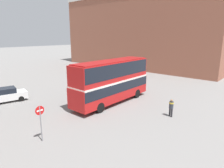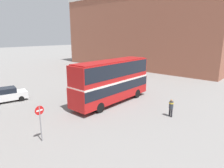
{
  "view_description": "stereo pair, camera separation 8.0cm",
  "coord_description": "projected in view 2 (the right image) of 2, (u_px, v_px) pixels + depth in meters",
  "views": [
    {
      "loc": [
        -14.31,
        -13.97,
        7.4
      ],
      "look_at": [
        1.86,
        0.21,
        2.14
      ],
      "focal_mm": 32.0,
      "sensor_mm": 36.0,
      "label": 1
    },
    {
      "loc": [
        -14.26,
        -14.03,
        7.4
      ],
      "look_at": [
        1.86,
        0.21,
        2.14
      ],
      "focal_mm": 32.0,
      "sensor_mm": 36.0,
      "label": 2
    }
  ],
  "objects": [
    {
      "name": "building_row_right",
      "position": [
        138.0,
        32.0,
        46.48
      ],
      "size": [
        10.04,
        38.75,
        16.46
      ],
      "color": "#935642",
      "rests_on": "ground_plane"
    },
    {
      "name": "no_entry_sign",
      "position": [
        40.0,
        118.0,
        13.92
      ],
      "size": [
        0.66,
        0.08,
        2.68
      ],
      "color": "gray",
      "rests_on": "ground_plane"
    },
    {
      "name": "double_decker_bus",
      "position": [
        112.0,
        79.0,
        22.0
      ],
      "size": [
        10.41,
        2.62,
        4.76
      ],
      "rotation": [
        0.0,
        0.0,
        0.01
      ],
      "color": "red",
      "rests_on": "ground_plane"
    },
    {
      "name": "pedestrian_foreground",
      "position": [
        171.0,
        106.0,
        18.42
      ],
      "size": [
        0.54,
        0.54,
        1.69
      ],
      "rotation": [
        0.0,
        0.0,
        2.75
      ],
      "color": "#232328",
      "rests_on": "ground_plane"
    },
    {
      "name": "ground_plane",
      "position": [
        102.0,
        107.0,
        21.16
      ],
      "size": [
        240.0,
        240.0,
        0.0
      ],
      "primitive_type": "plane",
      "color": "gray"
    },
    {
      "name": "parked_car_side_street",
      "position": [
        7.0,
        95.0,
        22.79
      ],
      "size": [
        4.43,
        2.7,
        1.61
      ],
      "rotation": [
        0.0,
        0.0,
        -0.23
      ],
      "color": "silver",
      "rests_on": "ground_plane"
    },
    {
      "name": "parked_car_kerb_near",
      "position": [
        81.0,
        71.0,
        38.71
      ],
      "size": [
        4.43,
        2.64,
        1.37
      ],
      "rotation": [
        0.0,
        0.0,
        2.91
      ],
      "color": "slate",
      "rests_on": "ground_plane"
    }
  ]
}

